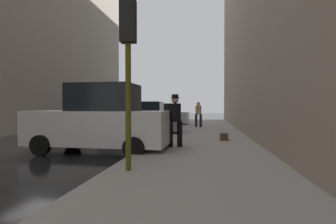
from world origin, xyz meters
TOP-DOWN VIEW (x-y plane):
  - ground_plane at (0.00, 0.00)m, footprint 120.00×120.00m
  - sidewalk at (6.00, 0.00)m, footprint 4.00×40.00m
  - parked_white_van at (2.65, -1.05)m, footprint 4.65×2.17m
  - parked_gray_coupe at (2.65, 4.51)m, footprint 4.26×2.16m
  - parked_silver_sedan at (2.65, 11.26)m, footprint 4.22×2.10m
  - fire_hydrant at (4.45, 7.12)m, footprint 0.42×0.22m
  - traffic_light at (4.50, -3.93)m, footprint 0.32×0.32m
  - pedestrian_with_fedora at (5.08, -0.48)m, footprint 0.53×0.49m
  - pedestrian_in_tan_coat at (5.57, 8.69)m, footprint 0.53×0.49m
  - duffel_bag at (6.83, 1.57)m, footprint 0.32×0.44m

SIDE VIEW (x-z plane):
  - ground_plane at x=0.00m, z-range 0.00..0.00m
  - sidewalk at x=6.00m, z-range 0.00..0.15m
  - duffel_bag at x=6.83m, z-range 0.15..0.43m
  - fire_hydrant at x=4.45m, z-range 0.15..0.85m
  - parked_gray_coupe at x=2.65m, z-range -0.05..1.74m
  - parked_silver_sedan at x=2.65m, z-range -0.05..1.74m
  - parked_white_van at x=2.65m, z-range -0.09..2.16m
  - pedestrian_in_tan_coat at x=5.57m, z-range 0.25..1.96m
  - pedestrian_with_fedora at x=5.08m, z-range 0.25..2.02m
  - traffic_light at x=4.50m, z-range 0.96..4.56m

